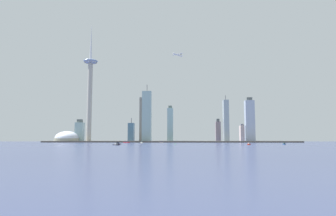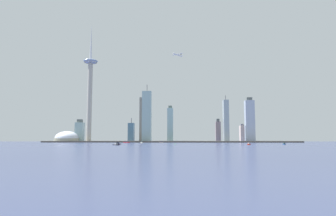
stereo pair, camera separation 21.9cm
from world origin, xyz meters
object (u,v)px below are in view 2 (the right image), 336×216
skyscraper_1 (131,133)px  boat_4 (116,145)px  skyscraper_2 (218,131)px  boat_1 (284,144)px  skyscraper_4 (242,133)px  boat_2 (142,143)px  skyscraper_5 (226,121)px  stadium_dome (67,139)px  skyscraper_8 (80,132)px  boat_3 (127,142)px  skyscraper_3 (170,125)px  boat_5 (118,144)px  skyscraper_7 (250,121)px  boat_6 (161,142)px  airplane (177,55)px  skyscraper_6 (143,120)px  skyscraper_0 (147,117)px  channel_buoy_0 (175,144)px  boat_0 (249,144)px  observation_tower (90,85)px

skyscraper_1 → boat_4: size_ratio=4.02×
skyscraper_2 → boat_1: (83.54, -320.49, -30.47)m
skyscraper_4 → boat_2: (-277.34, -205.06, -23.93)m
skyscraper_5 → boat_4: bearing=-126.5°
stadium_dome → skyscraper_8: bearing=14.0°
boat_3 → boat_2: bearing=-14.4°
boat_1 → boat_3: (-330.32, 167.98, 0.34)m
skyscraper_3 → boat_5: 287.73m
stadium_dome → skyscraper_7: skyscraper_7 is taller
stadium_dome → boat_6: 280.05m
skyscraper_4 → skyscraper_8: (-469.63, -78.59, 4.04)m
boat_2 → skyscraper_7: bearing=79.7°
skyscraper_3 → skyscraper_4: bearing=17.4°
skyscraper_7 → airplane: 274.93m
stadium_dome → skyscraper_6: skyscraper_6 is taller
skyscraper_7 → boat_6: (-239.02, -90.48, -57.93)m
boat_1 → boat_5: (-317.01, -0.71, 0.16)m
boat_2 → airplane: 236.05m
skyscraper_8 → boat_4: skyscraper_8 is taller
skyscraper_4 → skyscraper_6: bearing=-170.7°
skyscraper_1 → skyscraper_5: size_ratio=0.53×
skyscraper_0 → channel_buoy_0: size_ratio=75.73×
skyscraper_8 → boat_4: bearing=-61.8°
skyscraper_3 → skyscraper_5: size_ratio=0.79×
skyscraper_0 → skyscraper_4: (278.36, 91.32, -45.02)m
skyscraper_6 → skyscraper_7: bearing=-5.4°
skyscraper_6 → skyscraper_7: 302.84m
skyscraper_5 → boat_2: (-216.86, -122.04, -56.77)m
skyscraper_5 → boat_0: size_ratio=12.35×
observation_tower → skyscraper_5: 392.58m
boat_0 → skyscraper_8: bearing=88.4°
skyscraper_8 → boat_3: 175.36m
skyscraper_5 → airplane: (-132.36, -95.10, 161.99)m
boat_5 → boat_1: bearing=-9.8°
boat_4 → airplane: (103.51, 223.49, 218.99)m
skyscraper_3 → boat_2: size_ratio=10.81×
observation_tower → boat_4: observation_tower is taller
channel_buoy_0 → skyscraper_6: bearing=109.0°
skyscraper_6 → channel_buoy_0: 311.82m
skyscraper_5 → skyscraper_8: size_ratio=2.02×
stadium_dome → boat_4: stadium_dome is taller
boat_6 → boat_2: bearing=-149.6°
skyscraper_5 → boat_6: (-172.68, -84.28, -56.69)m
skyscraper_2 → boat_0: (10.28, -351.02, -30.34)m
stadium_dome → skyscraper_1: (174.63, 28.18, 17.45)m
boat_2 → boat_5: bearing=-47.5°
observation_tower → boat_4: bearing=-65.2°
skyscraper_1 → skyscraper_5: bearing=-5.3°
observation_tower → boat_2: bearing=-35.0°
skyscraper_2 → channel_buoy_0: size_ratio=32.56×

